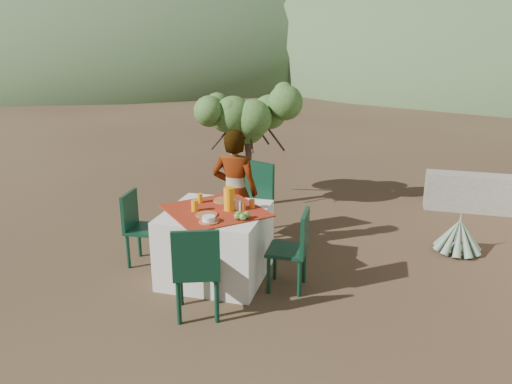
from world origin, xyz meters
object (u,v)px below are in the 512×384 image
Objects in this scene: chair_near at (197,268)px; shrub_tree at (252,122)px; table at (216,244)px; chair_right at (294,246)px; agave at (458,236)px; chair_far at (253,197)px; juice_pitcher at (229,199)px; person at (235,193)px; chair_left at (139,225)px.

shrub_tree is at bearing -103.69° from chair_near.
chair_right is at bearing -3.28° from table.
agave is (2.85, -1.01, -1.08)m from shrub_tree.
table is 0.85m from chair_near.
chair_far is at bearing 85.56° from table.
person is at bearing 102.43° from juice_pitcher.
person is at bearing -131.70° from chair_right.
chair_left reaches higher than table.
chair_right is (0.74, 0.79, -0.04)m from chair_near.
chair_left is at bearing 31.19° from person.
chair_near is 1.08× the size of chair_right.
agave is (2.50, 0.21, -0.34)m from chair_far.
shrub_tree reaches higher than chair_near.
agave is (2.58, 0.70, -0.55)m from person.
shrub_tree is (-0.39, 3.21, 0.78)m from chair_near.
person reaches higher than chair_near.
chair_far is (0.09, 1.15, 0.17)m from table.
chair_left is 2.52m from shrub_tree.
shrub_tree reaches higher than juice_pitcher.
person is at bearing -77.63° from chair_far.
chair_right reaches higher than chair_left.
chair_far is at bearing 92.91° from juice_pitcher.
chair_far is at bearing -109.68° from chair_near.
shrub_tree is at bearing 128.04° from chair_far.
chair_far is at bearing -49.38° from chair_left.
chair_left is 0.52× the size of shrub_tree.
chair_far is 0.65× the size of person.
person is (-0.11, 1.50, 0.24)m from chair_near.
chair_right reaches higher than table.
person is at bearing 89.30° from table.
table is 2.55m from shrub_tree.
chair_left is 1.81m from chair_right.
agave is at bearing 26.59° from chair_far.
chair_left is at bearing -106.56° from shrub_tree.
table is 0.53m from juice_pitcher.
chair_left is (-1.04, -1.07, -0.08)m from chair_far.
table reaches higher than agave.
chair_far is at bearing -175.17° from agave.
agave is (1.73, 1.41, -0.27)m from chair_right.
chair_left is 1.17m from juice_pitcher.
chair_left is 1.00× the size of chair_right.
juice_pitcher reaches higher than table.
table is 0.76m from person.
chair_far is at bearing -73.72° from shrub_tree.
agave is at bearing 28.66° from juice_pitcher.
chair_far is 0.60× the size of shrub_tree.
chair_far is 1.08× the size of chair_near.
chair_right is at bearing -140.71° from agave.
shrub_tree reaches higher than chair_far.
chair_near is at bearing -81.78° from table.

